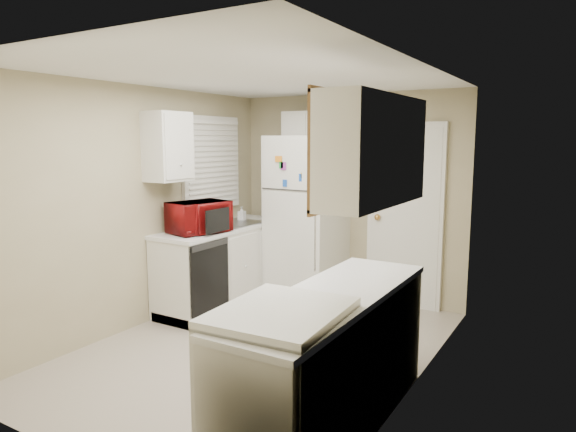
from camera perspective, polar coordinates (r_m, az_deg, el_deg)
The scene contains 19 objects.
floor at distance 4.79m, azimuth -3.17°, elevation -14.52°, with size 3.80×3.80×0.00m, color #BCB0A0.
ceiling at distance 4.44m, azimuth -3.43°, elevation 15.31°, with size 3.80×3.80×0.00m, color white.
wall_left at distance 5.37m, azimuth -15.77°, elevation 0.98°, with size 3.80×3.80×0.00m, color tan.
wall_right at distance 3.86m, azimuth 14.18°, elevation -1.76°, with size 3.80×3.80×0.00m, color tan.
wall_back at distance 6.11m, azimuth 6.74°, elevation 2.12°, with size 2.80×2.80×0.00m, color tan.
wall_front at distance 3.11m, azimuth -23.42°, elevation -4.68°, with size 2.80×2.80×0.00m, color tan.
left_counter at distance 5.96m, azimuth -7.16°, elevation -5.38°, with size 0.60×1.80×0.90m, color silver.
dishwasher at distance 5.32m, azimuth -8.69°, elevation -6.66°, with size 0.03×0.58×0.72m, color black.
sink at distance 5.99m, azimuth -6.35°, elevation -1.29°, with size 0.54×0.74×0.16m, color gray.
microwave at distance 5.47m, azimuth -9.87°, elevation -0.28°, with size 0.33×0.59×0.40m, color maroon.
soap_bottle at distance 6.23m, azimuth -5.16°, elevation 0.40°, with size 0.08×0.08×0.17m, color white.
window_blinds at distance 6.07m, azimuth -8.43°, elevation 5.83°, with size 0.10×0.98×1.08m, color silver.
upper_cabinet_left at distance 5.37m, azimuth -13.20°, elevation 7.50°, with size 0.30×0.45×0.70m, color silver.
refrigerator at distance 6.05m, azimuth 2.24°, elevation -0.21°, with size 0.79×0.77×1.92m, color silver.
cabinet_over_fridge at distance 6.12m, azimuth 2.82°, elevation 9.67°, with size 0.70×0.30×0.40m, color silver.
interior_door at distance 5.85m, azimuth 12.82°, elevation -0.10°, with size 0.86×0.06×2.08m, color silver.
right_counter at distance 3.47m, azimuth 4.78°, elevation -15.71°, with size 0.60×2.00×0.90m, color silver.
stove at distance 3.04m, azimuth -0.80°, elevation -18.68°, with size 0.64×0.79×0.96m, color silver.
upper_cabinet_right at distance 3.38m, azimuth 9.62°, elevation 7.18°, with size 0.30×1.20×0.70m, color silver.
Camera 1 is at (2.48, -3.65, 1.87)m, focal length 32.00 mm.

